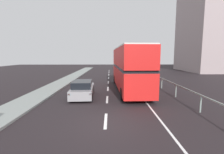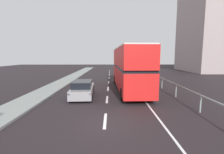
# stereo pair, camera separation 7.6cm
# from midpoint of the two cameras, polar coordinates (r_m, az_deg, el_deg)

# --- Properties ---
(ground_plane) EXTENTS (75.54, 120.00, 0.10)m
(ground_plane) POSITION_cam_midpoint_polar(r_m,az_deg,el_deg) (9.04, -2.24, -15.76)
(ground_plane) COLOR black
(lane_paint_markings) EXTENTS (3.15, 46.00, 0.01)m
(lane_paint_markings) POSITION_cam_midpoint_polar(r_m,az_deg,el_deg) (17.64, 4.51, -4.07)
(lane_paint_markings) COLOR silver
(lane_paint_markings) RESTS_ON ground
(bridge_side_railing) EXTENTS (0.10, 42.00, 1.12)m
(bridge_side_railing) POSITION_cam_midpoint_polar(r_m,az_deg,el_deg) (18.38, 17.45, -1.03)
(bridge_side_railing) COLOR gray
(bridge_side_railing) RESTS_ON ground
(double_decker_bus_red) EXTENTS (2.99, 11.36, 4.41)m
(double_decker_bus_red) POSITION_cam_midpoint_polar(r_m,az_deg,el_deg) (16.80, 6.24, 3.46)
(double_decker_bus_red) COLOR red
(double_decker_bus_red) RESTS_ON ground
(hatchback_car_near) EXTENTS (2.00, 4.29, 1.43)m
(hatchback_car_near) POSITION_cam_midpoint_polar(r_m,az_deg,el_deg) (14.07, -10.24, -4.27)
(hatchback_car_near) COLOR gray
(hatchback_car_near) RESTS_ON ground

